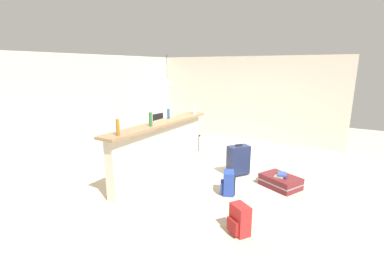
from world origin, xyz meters
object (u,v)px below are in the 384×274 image
(suitcase_flat_maroon, at_px, (280,181))
(backpack_red, at_px, (239,220))
(bottle_blue, at_px, (168,114))
(dining_chair_far_side, at_px, (156,127))
(bottle_amber, at_px, (118,127))
(book_stack, at_px, (281,175))
(dining_table, at_px, (169,125))
(pendant_lamp, at_px, (167,81))
(backpack_blue, at_px, (228,183))
(bottle_green, at_px, (151,119))
(suitcase_upright_navy, at_px, (238,160))
(dining_chair_near_partition, at_px, (188,133))
(bottle_clear, at_px, (195,109))

(suitcase_flat_maroon, distance_m, backpack_red, 1.84)
(bottle_blue, xyz_separation_m, dining_chair_far_side, (1.42, 1.45, -0.72))
(bottle_amber, xyz_separation_m, book_stack, (1.87, -2.20, -1.01))
(dining_table, relative_size, backpack_red, 2.62)
(dining_chair_far_side, bearing_deg, book_stack, -107.27)
(pendant_lamp, height_order, backpack_blue, pendant_lamp)
(bottle_green, distance_m, suitcase_upright_navy, 2.00)
(suitcase_upright_navy, bearing_deg, dining_table, 68.88)
(bottle_amber, bearing_deg, dining_table, 19.98)
(suitcase_flat_maroon, height_order, backpack_red, backpack_red)
(bottle_amber, bearing_deg, backpack_blue, -52.06)
(pendant_lamp, bearing_deg, bottle_blue, -144.36)
(dining_chair_near_partition, relative_size, backpack_red, 2.21)
(bottle_blue, height_order, backpack_blue, bottle_blue)
(dining_chair_far_side, bearing_deg, dining_chair_near_partition, -94.68)
(suitcase_upright_navy, bearing_deg, backpack_blue, -169.18)
(suitcase_flat_maroon, bearing_deg, bottle_blue, 96.45)
(dining_table, relative_size, dining_chair_near_partition, 1.18)
(bottle_blue, height_order, bottle_clear, bottle_clear)
(bottle_blue, height_order, pendant_lamp, pendant_lamp)
(suitcase_upright_navy, height_order, book_stack, suitcase_upright_navy)
(dining_table, bearing_deg, backpack_red, -132.67)
(bottle_amber, xyz_separation_m, bottle_clear, (2.45, -0.01, -0.02))
(backpack_red, xyz_separation_m, book_stack, (1.80, -0.12, 0.05))
(bottle_blue, bearing_deg, book_stack, -84.23)
(suitcase_flat_maroon, bearing_deg, bottle_amber, 131.03)
(bottle_clear, bearing_deg, suitcase_flat_maroon, -104.24)
(bottle_clear, bearing_deg, pendant_lamp, 63.23)
(backpack_blue, relative_size, backpack_red, 1.00)
(bottle_blue, relative_size, dining_table, 0.19)
(dining_table, bearing_deg, backpack_blue, -126.10)
(book_stack, bearing_deg, backpack_blue, 134.88)
(bottle_clear, xyz_separation_m, pendant_lamp, (0.60, 1.18, 0.58))
(dining_chair_far_side, bearing_deg, bottle_green, -144.08)
(dining_table, bearing_deg, suitcase_flat_maroon, -108.27)
(bottle_clear, bearing_deg, dining_chair_near_partition, 44.20)
(dining_table, bearing_deg, bottle_green, -153.26)
(bottle_blue, bearing_deg, bottle_amber, -174.34)
(bottle_amber, relative_size, suitcase_upright_navy, 0.40)
(bottle_blue, bearing_deg, bottle_green, -168.86)
(suitcase_flat_maroon, bearing_deg, dining_chair_near_partition, 68.30)
(bottle_blue, height_order, suitcase_flat_maroon, bottle_blue)
(bottle_amber, bearing_deg, backpack_red, -88.03)
(bottle_green, relative_size, pendant_lamp, 0.33)
(backpack_blue, bearing_deg, bottle_blue, 72.65)
(pendant_lamp, bearing_deg, bottle_amber, -158.91)
(bottle_clear, relative_size, dining_chair_far_side, 0.24)
(dining_chair_near_partition, xyz_separation_m, suitcase_flat_maroon, (-1.07, -2.68, -0.41))
(dining_chair_far_side, xyz_separation_m, pendant_lamp, (-0.01, -0.44, 1.31))
(dining_chair_far_side, xyz_separation_m, suitcase_upright_navy, (-0.99, -2.88, -0.19))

